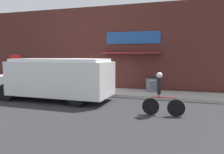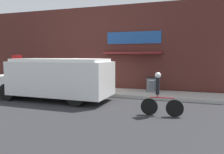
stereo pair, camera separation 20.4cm
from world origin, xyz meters
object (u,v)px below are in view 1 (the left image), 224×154
Objects in this scene: cyclist at (160,94)px; trash_bin at (152,84)px; school_bus at (55,78)px; stop_sign_post at (16,65)px.

cyclist is 1.98× the size of trash_bin.
stop_sign_post is at bearing 154.81° from school_bus.
cyclist is 9.79m from stop_sign_post.
school_bus is 4.48m from stop_sign_post.
trash_bin is at bearing 99.77° from cyclist.
stop_sign_post is at bearing -173.39° from trash_bin.
school_bus is 5.26m from trash_bin.
stop_sign_post reaches higher than cyclist.
trash_bin is (-0.85, 4.19, -0.22)m from cyclist.
trash_bin is (4.36, 2.91, -0.51)m from school_bus.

